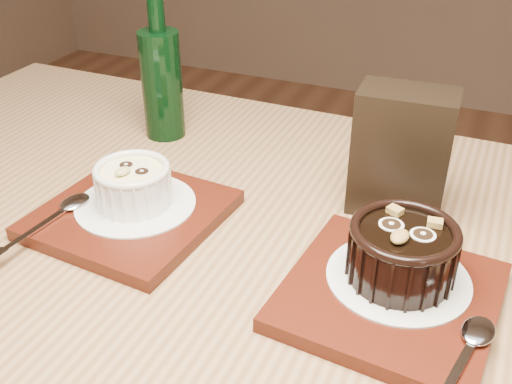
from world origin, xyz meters
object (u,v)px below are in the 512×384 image
table (241,346)px  condiment_stand (401,153)px  tray_left (131,214)px  ramekin_white (133,183)px  ramekin_dark (402,250)px  tray_right (389,296)px  green_bottle (162,81)px

table → condiment_stand: condiment_stand is taller
tray_left → ramekin_white: 0.04m
ramekin_white → tray_left: bearing=-81.2°
tray_left → ramekin_dark: bearing=-0.8°
ramekin_white → condiment_stand: condiment_stand is taller
tray_right → green_bottle: 0.43m
ramekin_dark → green_bottle: 0.42m
table → green_bottle: 0.37m
table → green_bottle: bearing=132.4°
ramekin_white → green_bottle: size_ratio=0.40×
ramekin_dark → condiment_stand: (-0.03, 0.14, 0.02)m
ramekin_dark → tray_right: bearing=-89.3°
condiment_stand → tray_right: bearing=-79.7°
ramekin_white → ramekin_dark: size_ratio=0.83×
table → condiment_stand: (0.11, 0.18, 0.16)m
table → green_bottle: green_bottle is taller
ramekin_white → condiment_stand: bearing=40.4°
tray_left → tray_right: bearing=-4.5°
tray_left → condiment_stand: bearing=27.7°
tray_right → tray_left: bearing=175.5°
ramekin_white → ramekin_dark: (0.29, -0.01, 0.00)m
tray_right → ramekin_white: bearing=173.7°
ramekin_dark → green_bottle: (-0.36, 0.21, 0.03)m
table → ramekin_dark: size_ratio=12.52×
condiment_stand → tray_left: bearing=-152.3°
table → ramekin_dark: (0.14, 0.04, 0.14)m
ramekin_white → tray_right: 0.29m
tray_left → tray_right: 0.29m
condiment_stand → green_bottle: (-0.33, 0.07, 0.01)m
green_bottle → condiment_stand: bearing=-11.3°
tray_left → condiment_stand: size_ratio=1.29×
table → ramekin_white: (-0.15, 0.05, 0.13)m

